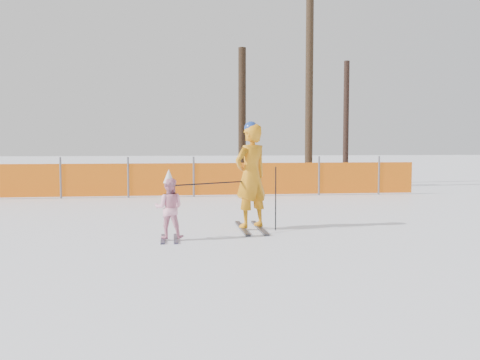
% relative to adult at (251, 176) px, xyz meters
% --- Properties ---
extents(ground, '(120.00, 120.00, 0.00)m').
position_rel_adult_xyz_m(ground, '(-0.28, -1.04, -1.05)').
color(ground, white).
rests_on(ground, ground).
extents(adult, '(0.87, 1.68, 2.09)m').
position_rel_adult_xyz_m(adult, '(0.00, 0.00, 0.00)').
color(adult, black).
rests_on(adult, ground).
extents(child, '(0.55, 0.88, 1.23)m').
position_rel_adult_xyz_m(child, '(-1.57, -0.96, -0.48)').
color(child, black).
rests_on(child, ground).
extents(ski_poles, '(1.93, 0.85, 1.22)m').
position_rel_adult_xyz_m(ski_poles, '(-0.25, -0.36, -0.25)').
color(ski_poles, black).
rests_on(ski_poles, ground).
extents(safety_fence, '(17.15, 0.06, 1.25)m').
position_rel_adult_xyz_m(safety_fence, '(-2.34, 6.39, -0.49)').
color(safety_fence, '#595960').
rests_on(safety_fence, ground).
extents(tree_trunks, '(4.77, 2.15, 7.38)m').
position_rel_adult_xyz_m(tree_trunks, '(3.14, 9.54, 2.03)').
color(tree_trunks, '#332416').
rests_on(tree_trunks, ground).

